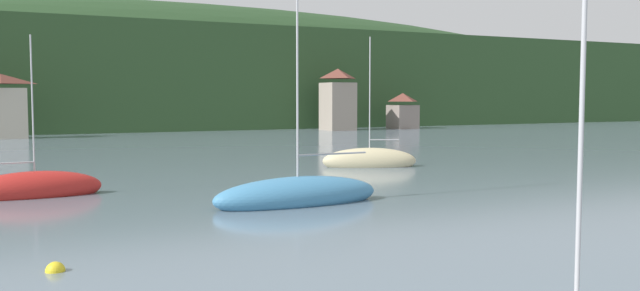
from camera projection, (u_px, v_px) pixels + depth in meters
name	position (u px, v px, depth m)	size (l,w,h in m)	color
wooded_hillside	(133.00, 88.00, 128.52)	(352.00, 66.23, 37.56)	#2D4C28
shore_building_westcentral	(1.00, 107.00, 78.31)	(5.76, 3.44, 7.56)	#BCB29E
shore_building_central	(338.00, 100.00, 98.61)	(4.31, 4.55, 9.02)	gray
shore_building_eastcentral	(403.00, 111.00, 103.45)	(3.90, 3.96, 5.49)	gray
sailboat_far_2	(369.00, 161.00, 46.68)	(6.75, 4.07, 9.48)	#CCBC8E
sailboat_mid_3	(298.00, 195.00, 30.36)	(8.19, 2.72, 12.57)	teal
sailboat_far_4	(35.00, 189.00, 32.63)	(6.39, 2.25, 8.30)	red
mooring_buoy_near	(55.00, 271.00, 18.65)	(0.54, 0.54, 0.54)	yellow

